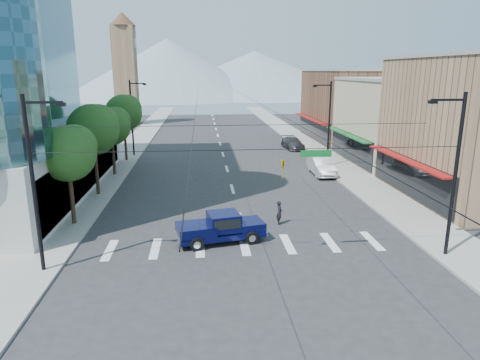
# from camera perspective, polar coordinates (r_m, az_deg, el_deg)

# --- Properties ---
(ground) EXTENTS (160.00, 160.00, 0.00)m
(ground) POSITION_cam_1_polar(r_m,az_deg,el_deg) (24.23, 1.42, -10.09)
(ground) COLOR #28282B
(ground) RESTS_ON ground
(sidewalk_left) EXTENTS (4.00, 120.00, 0.15)m
(sidewalk_left) POSITION_cam_1_polar(r_m,az_deg,el_deg) (63.41, -13.69, 4.92)
(sidewalk_left) COLOR gray
(sidewalk_left) RESTS_ON ground
(sidewalk_right) EXTENTS (4.00, 120.00, 0.15)m
(sidewalk_right) POSITION_cam_1_polar(r_m,az_deg,el_deg) (64.37, 8.02, 5.32)
(sidewalk_right) COLOR gray
(sidewalk_right) RESTS_ON ground
(shop_mid) EXTENTS (12.00, 14.00, 9.00)m
(shop_mid) POSITION_cam_1_polar(r_m,az_deg,el_deg) (51.46, 21.07, 7.24)
(shop_mid) COLOR tan
(shop_mid) RESTS_ON ground
(shop_far) EXTENTS (12.00, 18.00, 10.00)m
(shop_far) POSITION_cam_1_polar(r_m,az_deg,el_deg) (66.09, 15.04, 9.51)
(shop_far) COLOR brown
(shop_far) RESTS_ON ground
(clock_tower) EXTENTS (4.80, 4.80, 20.40)m
(clock_tower) POSITION_cam_1_polar(r_m,az_deg,el_deg) (85.06, -15.06, 14.29)
(clock_tower) COLOR #8C6B4C
(clock_tower) RESTS_ON ground
(mountain_left) EXTENTS (80.00, 80.00, 22.00)m
(mountain_left) POSITION_cam_1_polar(r_m,az_deg,el_deg) (172.36, -9.60, 14.48)
(mountain_left) COLOR gray
(mountain_left) RESTS_ON ground
(mountain_right) EXTENTS (90.00, 90.00, 18.00)m
(mountain_right) POSITION_cam_1_polar(r_m,az_deg,el_deg) (183.31, 1.97, 14.02)
(mountain_right) COLOR gray
(mountain_right) RESTS_ON ground
(tree_near) EXTENTS (3.65, 3.64, 6.71)m
(tree_near) POSITION_cam_1_polar(r_m,az_deg,el_deg) (29.70, -21.75, 3.57)
(tree_near) COLOR black
(tree_near) RESTS_ON ground
(tree_midnear) EXTENTS (4.09, 4.09, 7.52)m
(tree_midnear) POSITION_cam_1_polar(r_m,az_deg,el_deg) (36.30, -18.78, 6.58)
(tree_midnear) COLOR black
(tree_midnear) RESTS_ON ground
(tree_midfar) EXTENTS (3.65, 3.64, 6.71)m
(tree_midfar) POSITION_cam_1_polar(r_m,az_deg,el_deg) (43.15, -16.61, 7.06)
(tree_midfar) COLOR black
(tree_midfar) RESTS_ON ground
(tree_far) EXTENTS (4.09, 4.09, 7.52)m
(tree_far) POSITION_cam_1_polar(r_m,az_deg,el_deg) (49.94, -15.12, 8.77)
(tree_far) COLOR black
(tree_far) RESTS_ON ground
(signal_rig) EXTENTS (21.80, 0.20, 9.00)m
(signal_rig) POSITION_cam_1_polar(r_m,az_deg,el_deg) (21.77, 2.30, 0.03)
(signal_rig) COLOR black
(signal_rig) RESTS_ON ground
(lamp_pole_nw) EXTENTS (2.00, 0.25, 9.00)m
(lamp_pole_nw) POSITION_cam_1_polar(r_m,az_deg,el_deg) (52.78, -14.11, 8.40)
(lamp_pole_nw) COLOR black
(lamp_pole_nw) RESTS_ON ground
(lamp_pole_ne) EXTENTS (2.00, 0.25, 9.00)m
(lamp_pole_ne) POSITION_cam_1_polar(r_m,az_deg,el_deg) (46.14, 11.66, 7.73)
(lamp_pole_ne) COLOR black
(lamp_pole_ne) RESTS_ON ground
(pickup_truck) EXTENTS (5.58, 2.93, 1.80)m
(pickup_truck) POSITION_cam_1_polar(r_m,az_deg,el_deg) (25.79, -2.63, -6.29)
(pickup_truck) COLOR #070A37
(pickup_truck) RESTS_ON ground
(pedestrian) EXTENTS (0.48, 0.65, 1.62)m
(pedestrian) POSITION_cam_1_polar(r_m,az_deg,el_deg) (28.82, 5.27, -4.36)
(pedestrian) COLOR black
(pedestrian) RESTS_ON ground
(parked_car_near) EXTENTS (2.23, 4.82, 1.60)m
(parked_car_near) POSITION_cam_1_polar(r_m,az_deg,el_deg) (43.02, 11.09, 1.70)
(parked_car_near) COLOR #A6A6AB
(parked_car_near) RESTS_ON ground
(parked_car_mid) EXTENTS (1.82, 5.20, 1.71)m
(parked_car_mid) POSITION_cam_1_polar(r_m,az_deg,el_deg) (43.14, 10.79, 1.83)
(parked_car_mid) COLOR silver
(parked_car_mid) RESTS_ON ground
(parked_car_far) EXTENTS (2.57, 5.39, 1.52)m
(parked_car_far) POSITION_cam_1_polar(r_m,az_deg,el_deg) (57.13, 7.03, 4.91)
(parked_car_far) COLOR #343436
(parked_car_far) RESTS_ON ground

